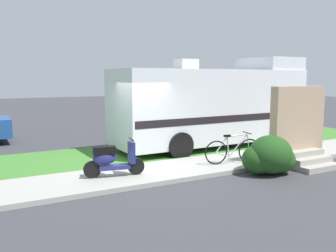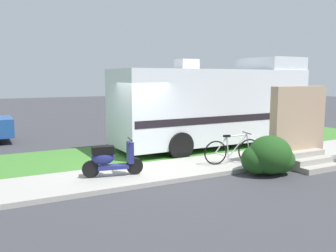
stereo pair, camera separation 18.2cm
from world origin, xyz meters
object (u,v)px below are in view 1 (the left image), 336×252
at_px(bottle_green, 270,155).
at_px(bottle_spare, 287,154).
at_px(bicycle, 233,150).
at_px(scooter, 112,159).
at_px(motorhome_rv, 214,105).

height_order(bottle_green, bottle_spare, bottle_green).
bearing_deg(bottle_green, bicycle, 175.86).
bearing_deg(scooter, bottle_green, -5.04).
xyz_separation_m(motorhome_rv, scooter, (-5.00, -2.50, -1.06)).
bearing_deg(bicycle, bottle_green, -4.14).
bearing_deg(bottle_green, bottle_spare, -4.65).
bearing_deg(bottle_green, scooter, 174.96).
distance_m(motorhome_rv, scooter, 5.69).
xyz_separation_m(motorhome_rv, bottle_spare, (0.77, -3.01, -1.42)).
relative_size(motorhome_rv, scooter, 4.85).
distance_m(motorhome_rv, bottle_spare, 3.41).
relative_size(motorhome_rv, bottle_green, 26.54).
height_order(motorhome_rv, scooter, motorhome_rv).
distance_m(scooter, bottle_green, 5.10).
distance_m(motorhome_rv, bicycle, 3.34).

